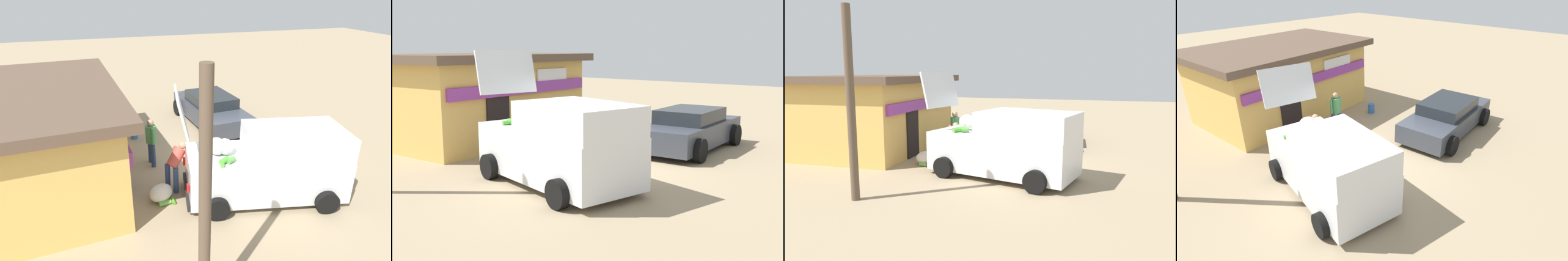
# 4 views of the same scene
# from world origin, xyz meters

# --- Properties ---
(ground_plane) EXTENTS (60.00, 60.00, 0.00)m
(ground_plane) POSITION_xyz_m (0.00, 0.00, 0.00)
(ground_plane) COLOR #9E896B
(storefront_bar) EXTENTS (7.26, 4.94, 2.92)m
(storefront_bar) POSITION_xyz_m (0.32, 5.64, 1.49)
(storefront_bar) COLOR #E0B259
(storefront_bar) RESTS_ON ground_plane
(delivery_van) EXTENTS (2.87, 4.76, 3.07)m
(delivery_van) POSITION_xyz_m (-2.24, -0.32, 0.97)
(delivery_van) COLOR silver
(delivery_van) RESTS_ON ground_plane
(parked_sedan) EXTENTS (4.52, 2.40, 1.28)m
(parked_sedan) POSITION_xyz_m (3.29, -0.66, 0.62)
(parked_sedan) COLOR #383D47
(parked_sedan) RESTS_ON ground_plane
(vendor_standing) EXTENTS (0.57, 0.37, 1.58)m
(vendor_standing) POSITION_xyz_m (0.48, 2.44, 0.91)
(vendor_standing) COLOR navy
(vendor_standing) RESTS_ON ground_plane
(customer_bending) EXTENTS (0.66, 0.71, 1.37)m
(customer_bending) POSITION_xyz_m (-1.13, 2.06, 0.83)
(customer_bending) COLOR navy
(customer_bending) RESTS_ON ground_plane
(unloaded_banana_pile) EXTENTS (0.81, 0.88, 0.46)m
(unloaded_banana_pile) POSITION_xyz_m (-1.60, 2.61, 0.21)
(unloaded_banana_pile) COLOR silver
(unloaded_banana_pile) RESTS_ON ground_plane
(paint_bucket) EXTENTS (0.28, 0.28, 0.41)m
(paint_bucket) POSITION_xyz_m (2.73, 2.70, 0.20)
(paint_bucket) COLOR blue
(paint_bucket) RESTS_ON ground_plane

